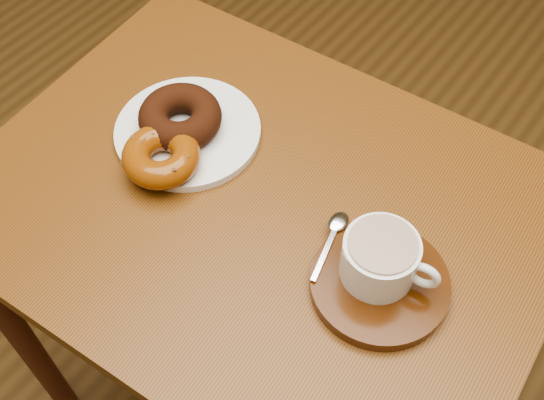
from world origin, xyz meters
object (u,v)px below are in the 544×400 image
Objects in this scene: cafe_table at (261,247)px; saucer at (379,284)px; coffee_cup at (381,258)px; donut_plate at (188,132)px.

saucer is (0.19, -0.01, 0.12)m from cafe_table.
coffee_cup is at bearing -6.02° from cafe_table.
coffee_cup reaches higher than donut_plate.
coffee_cup is (0.33, -0.04, 0.04)m from donut_plate.
donut_plate is 0.34m from coffee_cup.
donut_plate is at bearing 163.57° from coffee_cup.
cafe_table is 0.20m from donut_plate.
saucer is 0.04m from coffee_cup.
donut_plate is at bearing 164.54° from cafe_table.
donut_plate is (-0.15, 0.03, 0.12)m from cafe_table.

